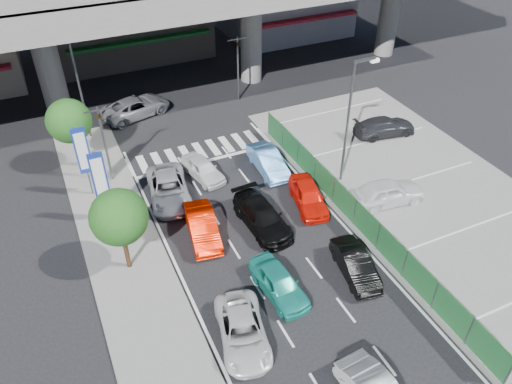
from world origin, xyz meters
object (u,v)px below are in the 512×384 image
traffic_light_right (238,53)px  parked_sedan_white (387,192)px  street_lamp_left (79,75)px  taxi_teal_mid (279,283)px  signboard_near (100,179)px  hatch_black_mid_right (355,265)px  sedan_black_mid (262,217)px  kei_truck_front_right (268,161)px  street_lamp_right (351,113)px  traffic_light_left (101,126)px  parked_sedan_dgrey (385,127)px  signboard_far (83,153)px  crossing_wagon_silver (136,107)px  wagon_silver_front_left (169,189)px  taxi_orange_right (308,196)px  sedan_white_mid_left (243,331)px  traffic_cone (351,210)px  taxi_orange_left (202,227)px  tree_far (69,121)px  tree_near (119,217)px  sedan_white_front_mid (203,169)px

traffic_light_right → parked_sedan_white: 16.64m
street_lamp_left → taxi_teal_mid: bearing=-73.5°
signboard_near → taxi_teal_mid: 11.07m
hatch_black_mid_right → parked_sedan_white: size_ratio=0.85×
sedan_black_mid → kei_truck_front_right: 5.54m
street_lamp_right → signboard_near: street_lamp_right is taller
traffic_light_left → traffic_light_right: size_ratio=1.00×
parked_sedan_dgrey → signboard_far: bearing=93.5°
parked_sedan_white → crossing_wagon_silver: bearing=39.7°
hatch_black_mid_right → crossing_wagon_silver: (-5.93, 20.96, 0.10)m
traffic_light_left → kei_truck_front_right: traffic_light_left is taller
traffic_light_left → parked_sedan_dgrey: bearing=-7.8°
traffic_light_right → sedan_black_mid: size_ratio=1.09×
wagon_silver_front_left → parked_sedan_white: 13.01m
signboard_near → wagon_silver_front_left: signboard_near is taller
street_lamp_right → taxi_orange_right: street_lamp_right is taller
signboard_near → signboard_far: (-0.40, 3.00, 0.00)m
taxi_teal_mid → parked_sedan_dgrey: size_ratio=0.87×
sedan_white_mid_left → parked_sedan_dgrey: parked_sedan_dgrey is taller
traffic_light_left → traffic_cone: 15.40m
sedan_white_mid_left → traffic_cone: bearing=42.7°
taxi_orange_left → traffic_cone: 8.58m
traffic_cone → parked_sedan_white: bearing=1.9°
signboard_far → hatch_black_mid_right: size_ratio=1.23×
street_lamp_left → tree_far: size_ratio=1.67×
hatch_black_mid_right → taxi_orange_left: (-5.99, 5.87, 0.06)m
wagon_silver_front_left → parked_sedan_white: size_ratio=1.11×
tree_near → parked_sedan_dgrey: (19.80, 5.39, -2.67)m
crossing_wagon_silver → wagon_silver_front_left: bearing=160.0°
signboard_near → crossing_wagon_silver: 12.81m
signboard_near → wagon_silver_front_left: 4.53m
signboard_near → tree_far: size_ratio=0.98×
taxi_orange_left → wagon_silver_front_left: same height
taxi_teal_mid → parked_sedan_white: bearing=17.2°
signboard_far → parked_sedan_dgrey: bearing=-4.5°
tree_far → traffic_light_left: bearing=-57.4°
parked_sedan_white → sedan_white_front_mid: bearing=58.7°
kei_truck_front_right → parked_sedan_white: parked_sedan_white is taller
traffic_light_left → parked_sedan_white: traffic_light_left is taller
traffic_light_left → signboard_far: 1.93m
sedan_white_front_mid → parked_sedan_white: size_ratio=0.82×
street_lamp_right → taxi_orange_left: street_lamp_right is taller
street_lamp_right → tree_far: size_ratio=1.67×
sedan_white_mid_left → parked_sedan_white: (11.64, 5.36, 0.22)m
taxi_teal_mid → taxi_orange_right: size_ratio=0.97×
street_lamp_right → sedan_white_mid_left: (-10.65, -8.49, -4.16)m
kei_truck_front_right → traffic_cone: kei_truck_front_right is taller
street_lamp_left → tree_far: bearing=-112.8°
taxi_orange_left → sedan_black_mid: same height
traffic_light_left → kei_truck_front_right: size_ratio=1.24×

